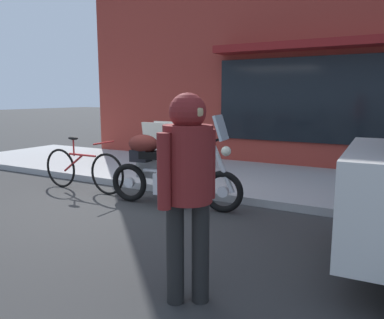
{
  "coord_description": "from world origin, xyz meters",
  "views": [
    {
      "loc": [
        3.74,
        -4.27,
        1.63
      ],
      "look_at": [
        0.97,
        0.67,
        0.7
      ],
      "focal_mm": 36.08,
      "sensor_mm": 36.0,
      "label": 1
    }
  ],
  "objects_px": {
    "pedestrian_walking": "(188,175)",
    "sandwich_board_sign": "(161,150)",
    "touring_motorcycle": "(166,166)",
    "parked_bicycle": "(83,169)"
  },
  "relations": [
    {
      "from": "touring_motorcycle",
      "to": "pedestrian_walking",
      "type": "relative_size",
      "value": 1.28
    },
    {
      "from": "parked_bicycle",
      "to": "pedestrian_walking",
      "type": "relative_size",
      "value": 1.09
    },
    {
      "from": "touring_motorcycle",
      "to": "sandwich_board_sign",
      "type": "bearing_deg",
      "value": 127.09
    },
    {
      "from": "pedestrian_walking",
      "to": "sandwich_board_sign",
      "type": "height_order",
      "value": "pedestrian_walking"
    },
    {
      "from": "pedestrian_walking",
      "to": "touring_motorcycle",
      "type": "bearing_deg",
      "value": 126.44
    },
    {
      "from": "sandwich_board_sign",
      "to": "pedestrian_walking",
      "type": "bearing_deg",
      "value": -53.34
    },
    {
      "from": "pedestrian_walking",
      "to": "sandwich_board_sign",
      "type": "xyz_separation_m",
      "value": [
        -2.56,
        3.44,
        -0.4
      ]
    },
    {
      "from": "sandwich_board_sign",
      "to": "parked_bicycle",
      "type": "bearing_deg",
      "value": -127.37
    },
    {
      "from": "pedestrian_walking",
      "to": "sandwich_board_sign",
      "type": "distance_m",
      "value": 4.3
    },
    {
      "from": "touring_motorcycle",
      "to": "sandwich_board_sign",
      "type": "height_order",
      "value": "touring_motorcycle"
    }
  ]
}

